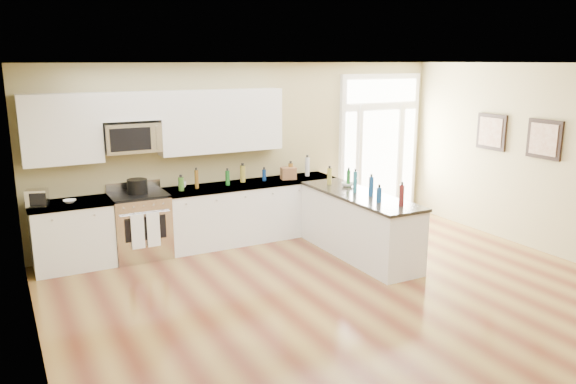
% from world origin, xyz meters
% --- Properties ---
extents(ground, '(8.00, 8.00, 0.00)m').
position_xyz_m(ground, '(0.00, 0.00, 0.00)').
color(ground, '#5D2C1A').
extents(room_shell, '(8.00, 8.00, 8.00)m').
position_xyz_m(room_shell, '(0.00, 0.00, 1.71)').
color(room_shell, tan).
rests_on(room_shell, ground).
extents(back_cabinet_left, '(1.10, 0.66, 0.94)m').
position_xyz_m(back_cabinet_left, '(-2.87, 3.69, 0.44)').
color(back_cabinet_left, white).
rests_on(back_cabinet_left, ground).
extents(back_cabinet_right, '(2.85, 0.66, 0.94)m').
position_xyz_m(back_cabinet_right, '(-0.16, 3.69, 0.44)').
color(back_cabinet_right, white).
rests_on(back_cabinet_right, ground).
extents(peninsula_cabinet, '(0.69, 2.32, 0.94)m').
position_xyz_m(peninsula_cabinet, '(0.93, 2.24, 0.43)').
color(peninsula_cabinet, white).
rests_on(peninsula_cabinet, ground).
extents(upper_cabinet_left, '(1.04, 0.33, 0.95)m').
position_xyz_m(upper_cabinet_left, '(-2.88, 3.83, 1.93)').
color(upper_cabinet_left, white).
rests_on(upper_cabinet_left, room_shell).
extents(upper_cabinet_right, '(1.94, 0.33, 0.95)m').
position_xyz_m(upper_cabinet_right, '(-0.57, 3.83, 1.93)').
color(upper_cabinet_right, white).
rests_on(upper_cabinet_right, room_shell).
extents(upper_cabinet_short, '(0.82, 0.33, 0.40)m').
position_xyz_m(upper_cabinet_short, '(-1.95, 3.83, 2.20)').
color(upper_cabinet_short, white).
rests_on(upper_cabinet_short, room_shell).
extents(microwave, '(0.78, 0.41, 0.42)m').
position_xyz_m(microwave, '(-1.95, 3.80, 1.76)').
color(microwave, silver).
rests_on(microwave, room_shell).
extents(entry_door, '(1.70, 0.10, 2.60)m').
position_xyz_m(entry_door, '(2.55, 3.95, 1.30)').
color(entry_door, white).
rests_on(entry_door, ground).
extents(wall_art_near, '(0.05, 0.58, 0.58)m').
position_xyz_m(wall_art_near, '(3.47, 2.20, 1.70)').
color(wall_art_near, black).
rests_on(wall_art_near, room_shell).
extents(wall_art_far, '(0.05, 0.58, 0.58)m').
position_xyz_m(wall_art_far, '(3.47, 1.20, 1.70)').
color(wall_art_far, black).
rests_on(wall_art_far, room_shell).
extents(kitchen_range, '(0.80, 0.71, 1.08)m').
position_xyz_m(kitchen_range, '(-1.93, 3.69, 0.48)').
color(kitchen_range, silver).
rests_on(kitchen_range, ground).
extents(stockpot, '(0.37, 0.37, 0.22)m').
position_xyz_m(stockpot, '(-1.93, 3.74, 1.06)').
color(stockpot, black).
rests_on(stockpot, kitchen_range).
extents(toaster_oven, '(0.31, 0.27, 0.23)m').
position_xyz_m(toaster_oven, '(-3.27, 3.66, 1.05)').
color(toaster_oven, silver).
rests_on(toaster_oven, back_cabinet_left).
extents(cardboard_box, '(0.27, 0.22, 0.20)m').
position_xyz_m(cardboard_box, '(0.50, 3.64, 1.04)').
color(cardboard_box, brown).
rests_on(cardboard_box, back_cabinet_right).
extents(bowl_left, '(0.19, 0.19, 0.04)m').
position_xyz_m(bowl_left, '(-2.87, 3.65, 0.96)').
color(bowl_left, white).
rests_on(bowl_left, back_cabinet_left).
extents(bowl_peninsula, '(0.22, 0.22, 0.06)m').
position_xyz_m(bowl_peninsula, '(1.05, 2.73, 0.97)').
color(bowl_peninsula, white).
rests_on(bowl_peninsula, peninsula_cabinet).
extents(cup_counter, '(0.17, 0.17, 0.10)m').
position_xyz_m(cup_counter, '(-1.24, 3.80, 0.99)').
color(cup_counter, white).
rests_on(cup_counter, back_cabinet_right).
extents(counter_bottles, '(2.41, 2.46, 0.32)m').
position_xyz_m(counter_bottles, '(0.33, 3.06, 1.07)').
color(counter_bottles, '#19591E').
rests_on(counter_bottles, back_cabinet_right).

